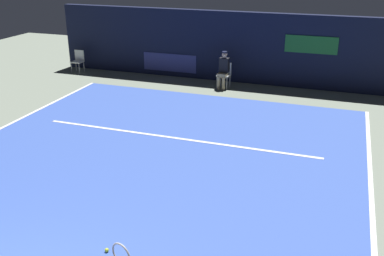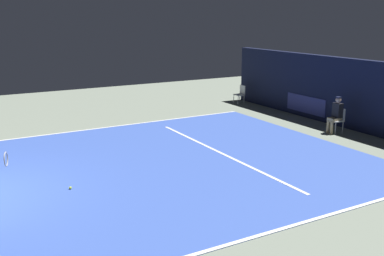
% 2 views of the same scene
% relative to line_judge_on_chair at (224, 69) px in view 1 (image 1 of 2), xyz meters
% --- Properties ---
extents(ground_plane, '(28.76, 28.76, 0.00)m').
position_rel_line_judge_on_chair_xyz_m(ground_plane, '(0.05, -7.03, -0.69)').
color(ground_plane, gray).
extents(court_surface, '(9.79, 11.92, 0.01)m').
position_rel_line_judge_on_chair_xyz_m(court_surface, '(0.05, -7.03, -0.68)').
color(court_surface, '#3856B2').
rests_on(court_surface, ground).
extents(line_sideline_left, '(0.10, 11.92, 0.01)m').
position_rel_line_judge_on_chair_xyz_m(line_sideline_left, '(4.90, -7.03, -0.67)').
color(line_sideline_left, white).
rests_on(line_sideline_left, court_surface).
extents(line_service, '(7.64, 0.10, 0.01)m').
position_rel_line_judge_on_chair_xyz_m(line_service, '(0.05, -4.94, -0.67)').
color(line_service, white).
rests_on(line_service, court_surface).
extents(back_wall, '(14.18, 0.33, 2.60)m').
position_rel_line_judge_on_chair_xyz_m(back_wall, '(0.05, 1.01, 0.61)').
color(back_wall, '#141933').
rests_on(back_wall, ground).
extents(line_judge_on_chair, '(0.47, 0.55, 1.32)m').
position_rel_line_judge_on_chair_xyz_m(line_judge_on_chair, '(0.00, 0.00, 0.00)').
color(line_judge_on_chair, white).
rests_on(line_judge_on_chair, ground).
extents(courtside_chair_near, '(0.45, 0.42, 0.88)m').
position_rel_line_judge_on_chair_xyz_m(courtside_chair_near, '(-6.20, 0.23, -0.18)').
color(courtside_chair_near, white).
rests_on(courtside_chair_near, ground).
extents(tennis_ball, '(0.07, 0.07, 0.07)m').
position_rel_line_judge_on_chair_xyz_m(tennis_ball, '(0.73, -9.76, -0.64)').
color(tennis_ball, '#CCE033').
rests_on(tennis_ball, court_surface).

